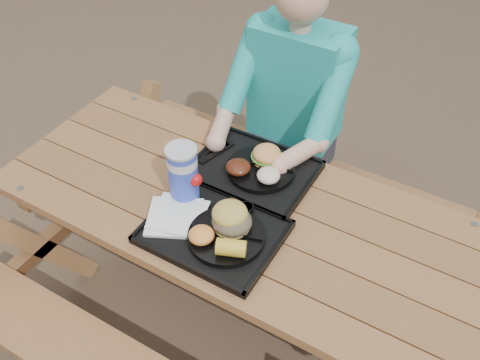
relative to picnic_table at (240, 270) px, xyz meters
The scene contains 18 objects.
ground 0.38m from the picnic_table, ahead, with size 60.00×60.00×0.00m, color #999999.
picnic_table is the anchor object (origin of this frame).
tray_near 0.42m from the picnic_table, 93.78° to the right, with size 0.45×0.35×0.02m, color black.
tray_far 0.43m from the picnic_table, 104.68° to the left, with size 0.45×0.35×0.02m, color black.
plate_near 0.44m from the picnic_table, 75.01° to the right, with size 0.26×0.26×0.02m, color black.
plate_far 0.45m from the picnic_table, 94.89° to the left, with size 0.26×0.26×0.02m, color black.
napkin_stack 0.47m from the picnic_table, 130.91° to the right, with size 0.18×0.18×0.02m, color white.
soda_cup 0.54m from the picnic_table, 158.77° to the right, with size 0.10×0.10×0.21m, color blue.
condiment_bbq 0.41m from the picnic_table, 106.77° to the right, with size 0.05×0.05×0.03m, color #340E05.
condiment_mustard 0.41m from the picnic_table, 35.17° to the right, with size 0.05×0.05×0.03m, color yellow.
sandwich 0.50m from the picnic_table, 71.31° to the right, with size 0.13×0.13×0.13m, color gold, non-canonical shape.
mac_cheese 0.49m from the picnic_table, 93.45° to the right, with size 0.09×0.09×0.04m, color #FFA243.
corn_cob 0.51m from the picnic_table, 66.15° to the right, with size 0.09×0.09×0.06m, color yellow, non-canonical shape.
cutlery_far 0.49m from the picnic_table, 139.43° to the left, with size 0.03×0.17×0.01m, color black.
burger 0.52m from the picnic_table, 93.78° to the left, with size 0.11×0.11×0.10m, color #F39D55, non-canonical shape.
baked_beans 0.46m from the picnic_table, 123.06° to the left, with size 0.09×0.09×0.04m, color #522110.
potato_salad 0.46m from the picnic_table, 72.62° to the left, with size 0.09×0.09×0.05m, color white.
diner 0.70m from the picnic_table, 98.75° to the left, with size 0.48×0.84×1.28m, color teal, non-canonical shape.
Camera 1 is at (0.67, -1.15, 2.14)m, focal length 40.00 mm.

